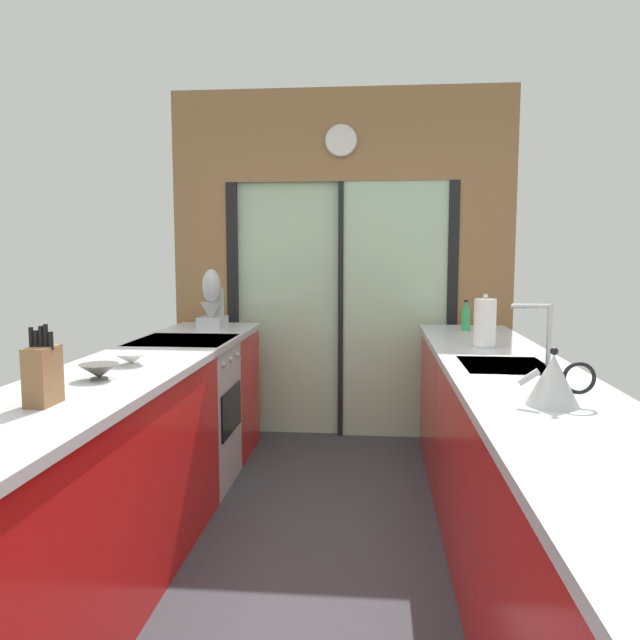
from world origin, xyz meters
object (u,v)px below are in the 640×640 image
Objects in this scene: kettle at (554,380)px; mixing_bowl_mid at (99,371)px; soap_bottle_far at (466,318)px; mixing_bowl_far at (131,358)px; oven_range at (185,413)px; knife_block at (43,374)px; stand_mixer at (212,305)px; paper_towel_roll at (485,323)px.

mixing_bowl_mid is at bearing 170.95° from kettle.
mixing_bowl_mid is 2.53m from soap_bottle_far.
oven_range is at bearing 91.22° from mixing_bowl_far.
soap_bottle_far is (1.78, 2.24, -0.02)m from knife_block.
stand_mixer is (0.00, 1.82, 0.12)m from mixing_bowl_mid.
kettle reaches higher than mixing_bowl_far.
knife_block reaches higher than oven_range.
soap_bottle_far is at bearing 39.35° from mixing_bowl_far.
mixing_bowl_mid is 0.61× the size of kettle.
mixing_bowl_far is 1.92m from paper_towel_roll.
paper_towel_roll is at bearing -4.40° from oven_range.
knife_block is at bearing -128.51° from soap_bottle_far.
mixing_bowl_mid is at bearing 90.00° from knife_block.
soap_bottle_far is (1.80, 0.60, 0.55)m from oven_range.
mixing_bowl_mid is at bearing -89.12° from oven_range.
mixing_bowl_far is 0.80× the size of soap_bottle_far.
oven_range is 1.97m from soap_bottle_far.
paper_towel_roll reaches higher than soap_bottle_far.
oven_range is at bearing 90.64° from knife_block.
knife_block is at bearing -90.00° from mixing_bowl_far.
knife_block is 2.26m from stand_mixer.
knife_block reaches higher than kettle.
kettle is at bearing -39.61° from oven_range.
soap_bottle_far is at bearing 18.36° from oven_range.
oven_range is at bearing 140.39° from kettle.
paper_towel_roll is (1.78, 0.72, 0.10)m from mixing_bowl_far.
mixing_bowl_mid is 0.44m from knife_block.
mixing_bowl_far is at bearing -157.86° from paper_towel_roll.
kettle is (1.78, -0.28, 0.05)m from mixing_bowl_mid.
mixing_bowl_mid is 1.81m from kettle.
mixing_bowl_far is at bearing 160.60° from kettle.
mixing_bowl_far is 0.59× the size of knife_block.
knife_block is at bearing -89.36° from oven_range.
mixing_bowl_mid is at bearing -90.00° from mixing_bowl_far.
kettle is 1.35m from paper_towel_roll.
paper_towel_roll is (1.78, -0.75, -0.02)m from stand_mixer.
paper_towel_roll reaches higher than mixing_bowl_far.
knife_block is at bearing -175.20° from kettle.
stand_mixer is at bearing 90.00° from knife_block.
mixing_bowl_far is 0.78m from knife_block.
oven_range is 5.60× the size of mixing_bowl_mid.
kettle is (1.78, 0.15, -0.02)m from knife_block.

